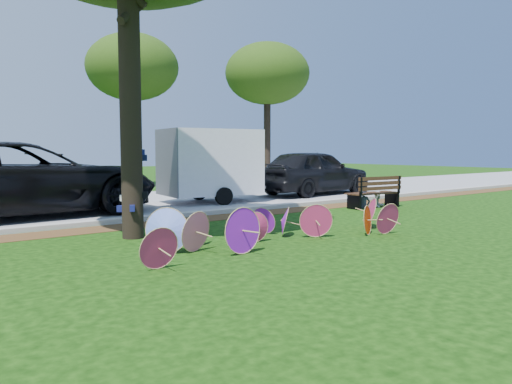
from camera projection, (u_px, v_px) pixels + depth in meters
ground at (300, 248)px, 9.34m from camera, size 90.00×90.00×0.00m
mulch_strip at (181, 221)px, 12.87m from camera, size 90.00×1.00×0.01m
curb at (168, 216)px, 13.42m from camera, size 90.00×0.30×0.12m
street at (110, 205)px, 16.69m from camera, size 90.00×8.00×0.01m
parasol_pile at (270, 225)px, 9.80m from camera, size 6.63×2.15×0.85m
black_van at (23, 180)px, 13.66m from camera, size 7.58×3.88×2.05m
dark_pickup at (313, 172)px, 20.49m from camera, size 5.58×2.62×1.85m
cargo_trailer at (210, 162)px, 17.36m from camera, size 3.43×2.41×2.84m
park_bench at (372, 192)px, 15.89m from camera, size 1.95×0.88×0.99m
person_left at (364, 189)px, 15.70m from camera, size 0.51×0.42×1.20m
person_right at (378, 191)px, 16.14m from camera, size 0.54×0.44×1.00m
bg_trees at (118, 60)px, 21.77m from camera, size 21.45×6.88×7.40m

